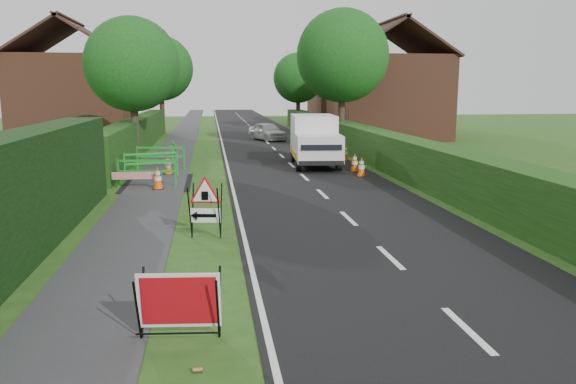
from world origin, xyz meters
TOP-DOWN VIEW (x-y plane):
  - ground at (0.00, 0.00)m, footprint 120.00×120.00m
  - road_surface at (2.50, 35.00)m, footprint 6.00×90.00m
  - footpath at (-3.00, 35.00)m, footprint 2.00×90.00m
  - hedge_west_far at (-5.00, 22.00)m, footprint 1.00×24.00m
  - hedge_east at (6.50, 16.00)m, footprint 1.20×50.00m
  - house_west at (-10.00, 30.00)m, footprint 7.50×7.40m
  - house_east_a at (11.00, 28.00)m, footprint 7.50×7.40m
  - house_east_b at (12.00, 42.00)m, footprint 7.50×7.40m
  - tree_nw at (-4.60, 18.00)m, footprint 4.40×4.40m
  - tree_ne at (6.40, 22.00)m, footprint 5.20×5.20m
  - tree_fw at (-4.60, 34.00)m, footprint 4.80×4.80m
  - tree_fe at (6.40, 38.00)m, footprint 4.20×4.20m
  - red_rect_sign at (-1.55, -2.20)m, footprint 1.17×0.78m
  - triangle_sign at (-1.26, 3.05)m, footprint 0.98×0.98m
  - works_van at (3.52, 14.86)m, footprint 2.29×4.98m
  - traffic_cone_0 at (4.73, 11.42)m, footprint 0.38×0.38m
  - traffic_cone_1 at (4.80, 12.72)m, footprint 0.38×0.38m
  - traffic_cone_2 at (5.23, 16.20)m, footprint 0.38×0.38m
  - traffic_cone_3 at (-2.87, 9.69)m, footprint 0.38×0.38m
  - traffic_cone_4 at (-2.77, 13.00)m, footprint 0.38×0.38m
  - ped_barrier_0 at (-3.29, 10.26)m, footprint 2.09×0.61m
  - ped_barrier_1 at (-3.36, 12.46)m, footprint 2.08×0.86m
  - ped_barrier_2 at (-3.18, 14.63)m, footprint 2.09×0.64m
  - ped_barrier_3 at (-2.68, 15.77)m, footprint 0.62×2.09m
  - redwhite_plank at (-3.70, 9.97)m, footprint 1.50×0.15m
  - litter_can at (-1.29, -3.17)m, footprint 0.12×0.07m
  - hatchback_car at (2.67, 27.23)m, footprint 2.56×3.75m

SIDE VIEW (x-z plane):
  - ground at x=0.00m, z-range 0.00..0.00m
  - hedge_west_far at x=-5.00m, z-range -0.90..0.90m
  - hedge_east at x=6.50m, z-range -0.75..0.75m
  - redwhite_plank at x=-3.70m, z-range -0.12..0.12m
  - litter_can at x=-1.29m, z-range -0.03..0.03m
  - road_surface at x=2.50m, z-range -0.01..0.01m
  - footpath at x=-3.00m, z-range -0.01..0.02m
  - traffic_cone_0 at x=4.73m, z-range 0.00..0.79m
  - traffic_cone_1 at x=4.80m, z-range 0.00..0.79m
  - traffic_cone_2 at x=5.23m, z-range 0.00..0.79m
  - traffic_cone_3 at x=-2.87m, z-range 0.00..0.79m
  - traffic_cone_4 at x=-2.77m, z-range 0.00..0.79m
  - red_rect_sign at x=-1.55m, z-range 0.07..1.02m
  - hatchback_car at x=2.67m, z-range 0.00..1.19m
  - ped_barrier_0 at x=-3.29m, z-range 0.13..1.13m
  - ped_barrier_1 at x=-3.36m, z-range 0.13..1.13m
  - ped_barrier_2 at x=-3.18m, z-range 0.13..1.13m
  - ped_barrier_3 at x=-2.68m, z-range 0.13..1.13m
  - triangle_sign at x=-1.26m, z-range 0.24..1.47m
  - works_van at x=3.52m, z-range 0.07..2.27m
  - house_west at x=-10.00m, z-range -1.04..6.84m
  - house_east_a at x=11.00m, z-range -1.04..6.84m
  - house_east_b at x=12.00m, z-range -1.04..6.84m
  - tree_fe at x=6.40m, z-range 1.05..7.39m
  - tree_nw at x=-4.60m, z-range 1.13..7.83m
  - tree_fw at x=-4.60m, z-range 1.21..8.45m
  - tree_ne at x=6.40m, z-range 1.28..9.07m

